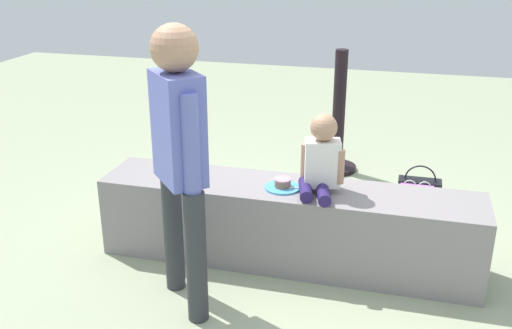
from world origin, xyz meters
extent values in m
plane|color=#98A382|center=(0.00, 0.00, 0.00)|extent=(12.00, 12.00, 0.00)
cube|color=gray|center=(0.00, 0.00, 0.26)|extent=(2.38, 0.46, 0.52)
cylinder|color=#261954|center=(0.12, -0.09, 0.56)|extent=(0.13, 0.26, 0.08)
cylinder|color=#261954|center=(0.23, -0.12, 0.56)|extent=(0.13, 0.26, 0.08)
cube|color=white|center=(0.20, 0.00, 0.70)|extent=(0.23, 0.18, 0.28)
sphere|color=tan|center=(0.20, 0.00, 0.92)|extent=(0.16, 0.16, 0.16)
cylinder|color=tan|center=(0.09, 0.03, 0.69)|extent=(0.05, 0.05, 0.21)
cylinder|color=tan|center=(0.32, -0.02, 0.69)|extent=(0.05, 0.05, 0.21)
cylinder|color=#2E3036|center=(-0.34, -0.74, 0.38)|extent=(0.11, 0.11, 0.76)
cylinder|color=#2E3036|center=(-0.58, -0.47, 0.38)|extent=(0.11, 0.11, 0.76)
cube|color=#626ABF|center=(-0.46, -0.60, 1.05)|extent=(0.36, 0.37, 0.58)
sphere|color=tan|center=(-0.46, -0.60, 1.46)|extent=(0.24, 0.24, 0.24)
cylinder|color=#626ABF|center=(-0.34, -0.73, 0.99)|extent=(0.09, 0.09, 0.55)
cylinder|color=#626ABF|center=(-0.57, -0.48, 0.99)|extent=(0.09, 0.09, 0.55)
cylinder|color=#4CA5D8|center=(-0.03, -0.03, 0.52)|extent=(0.22, 0.22, 0.01)
cylinder|color=#83604C|center=(-0.03, -0.03, 0.55)|extent=(0.10, 0.10, 0.04)
cylinder|color=pink|center=(-0.03, -0.03, 0.58)|extent=(0.10, 0.10, 0.01)
cube|color=silver|center=(0.03, -0.04, 0.53)|extent=(0.11, 0.04, 0.00)
cube|color=#B259BF|center=(0.79, 0.71, 0.15)|extent=(0.23, 0.09, 0.31)
torus|color=white|center=(0.73, 0.71, 0.31)|extent=(0.09, 0.01, 0.09)
torus|color=white|center=(0.84, 0.71, 0.31)|extent=(0.09, 0.01, 0.09)
cylinder|color=black|center=(0.09, 1.67, 0.02)|extent=(0.36, 0.36, 0.04)
cylinder|color=black|center=(0.09, 1.67, 0.56)|extent=(0.11, 0.11, 1.04)
cylinder|color=silver|center=(-0.86, 0.81, 0.09)|extent=(0.06, 0.06, 0.18)
cone|color=silver|center=(-0.86, 0.81, 0.20)|extent=(0.06, 0.06, 0.03)
cylinder|color=blue|center=(-0.86, 0.81, 0.23)|extent=(0.03, 0.03, 0.02)
cylinder|color=silver|center=(0.29, 0.45, 0.07)|extent=(0.07, 0.07, 0.15)
cone|color=silver|center=(0.29, 0.45, 0.16)|extent=(0.06, 0.06, 0.03)
cylinder|color=white|center=(0.29, 0.45, 0.18)|extent=(0.03, 0.03, 0.02)
cylinder|color=red|center=(0.20, 0.80, 0.06)|extent=(0.08, 0.08, 0.12)
cube|color=white|center=(-0.56, 0.92, 0.07)|extent=(0.29, 0.30, 0.14)
cube|color=black|center=(0.82, 1.16, 0.09)|extent=(0.33, 0.14, 0.18)
torus|color=black|center=(0.82, 1.16, 0.18)|extent=(0.24, 0.01, 0.24)
cube|color=brown|center=(0.55, 0.40, 0.10)|extent=(0.29, 0.13, 0.20)
torus|color=brown|center=(0.55, 0.40, 0.20)|extent=(0.21, 0.01, 0.21)
camera|label=1|loc=(0.67, -3.26, 1.96)|focal=41.06mm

